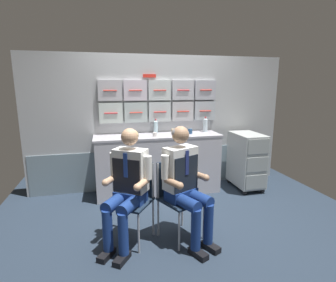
{
  "coord_description": "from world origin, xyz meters",
  "views": [
    {
      "loc": [
        -0.9,
        -2.85,
        1.68
      ],
      "look_at": [
        -0.15,
        0.26,
        1.01
      ],
      "focal_mm": 28.46,
      "sensor_mm": 36.0,
      "label": 1
    }
  ],
  "objects": [
    {
      "name": "crew_member_left",
      "position": [
        -0.7,
        -0.23,
        0.69
      ],
      "size": [
        0.59,
        0.66,
        1.25
      ],
      "color": "black",
      "rests_on": "ground"
    },
    {
      "name": "paper_cup_blue",
      "position": [
        0.14,
        1.11,
        0.97
      ],
      "size": [
        0.06,
        0.06,
        0.08
      ],
      "color": "tan",
      "rests_on": "galley_counter"
    },
    {
      "name": "water_bottle_tall",
      "position": [
        -0.1,
        1.26,
        1.03
      ],
      "size": [
        0.06,
        0.06,
        0.22
      ],
      "color": "silver",
      "rests_on": "galley_counter"
    },
    {
      "name": "paper_cup_tan",
      "position": [
        0.41,
        1.08,
        0.97
      ],
      "size": [
        0.07,
        0.07,
        0.08
      ],
      "color": "navy",
      "rests_on": "galley_counter"
    },
    {
      "name": "crew_member_right",
      "position": [
        -0.09,
        -0.31,
        0.7
      ],
      "size": [
        0.56,
        0.67,
        1.26
      ],
      "color": "black",
      "rests_on": "ground"
    },
    {
      "name": "coffee_cup_white",
      "position": [
        -0.17,
        0.98,
        0.96
      ],
      "size": [
        0.06,
        0.06,
        0.06
      ],
      "color": "silver",
      "rests_on": "galley_counter"
    },
    {
      "name": "service_trolley",
      "position": [
        1.34,
        0.93,
        0.49
      ],
      "size": [
        0.4,
        0.65,
        0.92
      ],
      "color": "black",
      "rests_on": "ground"
    },
    {
      "name": "folding_chair_left",
      "position": [
        -0.61,
        -0.1,
        0.53
      ],
      "size": [
        0.56,
        0.56,
        0.86
      ],
      "color": "#A8AAAF",
      "rests_on": "ground"
    },
    {
      "name": "ground",
      "position": [
        0.0,
        0.0,
        -0.02
      ],
      "size": [
        4.8,
        4.8,
        0.04
      ],
      "primitive_type": "cube",
      "color": "#232E3D"
    },
    {
      "name": "galley_bulkhead",
      "position": [
        -0.0,
        1.37,
        1.07
      ],
      "size": [
        4.2,
        0.14,
        2.15
      ],
      "color": "#AEB2B5",
      "rests_on": "ground"
    },
    {
      "name": "espresso_cup_small",
      "position": [
        0.24,
        0.94,
        0.96
      ],
      "size": [
        0.07,
        0.07,
        0.07
      ],
      "color": "silver",
      "rests_on": "galley_counter"
    },
    {
      "name": "folding_chair_right",
      "position": [
        -0.16,
        -0.16,
        0.53
      ],
      "size": [
        0.53,
        0.53,
        0.86
      ],
      "color": "#A8AAAF",
      "rests_on": "ground"
    },
    {
      "name": "galley_counter",
      "position": [
        -0.1,
        1.09,
        0.47
      ],
      "size": [
        1.94,
        0.53,
        0.93
      ],
      "color": "silver",
      "rests_on": "ground"
    },
    {
      "name": "water_bottle_clear",
      "position": [
        0.71,
        1.2,
        1.04
      ],
      "size": [
        0.07,
        0.07,
        0.25
      ],
      "color": "silver",
      "rests_on": "galley_counter"
    }
  ]
}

